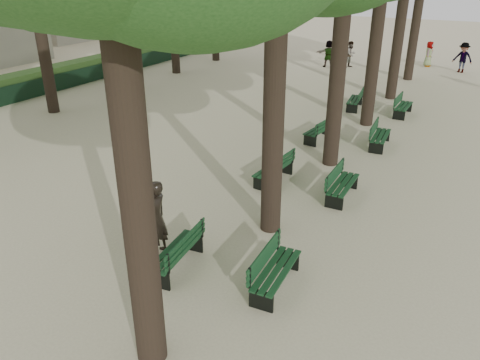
% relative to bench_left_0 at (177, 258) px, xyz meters
% --- Properties ---
extents(ground, '(120.00, 120.00, 0.00)m').
position_rel_bench_left_0_xyz_m(ground, '(-0.37, -0.38, -0.27)').
color(ground, beige).
rests_on(ground, ground).
extents(bench_left_0, '(0.75, 1.85, 0.92)m').
position_rel_bench_left_0_xyz_m(bench_left_0, '(0.00, 0.00, 0.00)').
color(bench_left_0, black).
rests_on(bench_left_0, ground).
extents(bench_left_1, '(0.74, 1.85, 0.92)m').
position_rel_bench_left_0_xyz_m(bench_left_1, '(0.00, 5.33, 0.00)').
color(bench_left_1, black).
rests_on(bench_left_1, ground).
extents(bench_left_2, '(0.80, 1.86, 0.92)m').
position_rel_bench_left_0_xyz_m(bench_left_2, '(-0.00, 9.72, 0.00)').
color(bench_left_2, black).
rests_on(bench_left_2, ground).
extents(bench_left_3, '(0.78, 1.85, 0.92)m').
position_rel_bench_left_0_xyz_m(bench_left_3, '(-0.00, 14.79, 0.00)').
color(bench_left_3, black).
rests_on(bench_left_3, ground).
extents(bench_right_0, '(0.66, 1.83, 0.92)m').
position_rel_bench_left_0_xyz_m(bench_right_0, '(2.27, 0.40, 0.00)').
color(bench_right_0, black).
rests_on(bench_right_0, ground).
extents(bench_right_1, '(0.58, 1.80, 0.92)m').
position_rel_bench_left_0_xyz_m(bench_right_1, '(2.27, 5.23, 0.00)').
color(bench_right_1, black).
rests_on(bench_right_1, ground).
extents(bench_right_2, '(0.68, 1.83, 0.92)m').
position_rel_bench_left_0_xyz_m(bench_right_2, '(2.27, 10.09, 0.00)').
color(bench_right_2, black).
rests_on(bench_right_2, ground).
extents(bench_right_3, '(0.61, 1.81, 0.92)m').
position_rel_bench_left_0_xyz_m(bench_right_3, '(2.27, 14.73, 0.00)').
color(bench_right_3, black).
rests_on(bench_right_3, ground).
extents(man_with_map, '(0.63, 0.77, 1.91)m').
position_rel_bench_left_0_xyz_m(man_with_map, '(-0.73, 0.28, 0.68)').
color(man_with_map, black).
rests_on(man_with_map, ground).
extents(pedestrian_a, '(0.66, 0.90, 1.71)m').
position_rel_bench_left_0_xyz_m(pedestrian_a, '(-3.03, 24.63, 0.58)').
color(pedestrian_a, '#262628').
rests_on(pedestrian_a, ground).
extents(pedestrian_b, '(1.27, 0.68, 1.88)m').
position_rel_bench_left_0_xyz_m(pedestrian_b, '(3.77, 26.34, 0.67)').
color(pedestrian_b, '#262628').
rests_on(pedestrian_b, ground).
extents(pedestrian_e, '(1.64, 0.98, 1.76)m').
position_rel_bench_left_0_xyz_m(pedestrian_e, '(-4.38, 24.06, 0.61)').
color(pedestrian_e, '#262628').
rests_on(pedestrian_e, ground).
extents(pedestrian_d, '(0.42, 0.84, 1.66)m').
position_rel_bench_left_0_xyz_m(pedestrian_d, '(1.57, 27.44, 0.56)').
color(pedestrian_d, '#262628').
rests_on(pedestrian_d, ground).
extents(fence, '(0.08, 42.00, 0.90)m').
position_rel_bench_left_0_xyz_m(fence, '(-15.37, 10.62, 0.18)').
color(fence, black).
rests_on(fence, ground).
extents(hedge, '(1.20, 42.00, 1.20)m').
position_rel_bench_left_0_xyz_m(hedge, '(-16.07, 10.62, 0.33)').
color(hedge, '#224116').
rests_on(hedge, ground).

